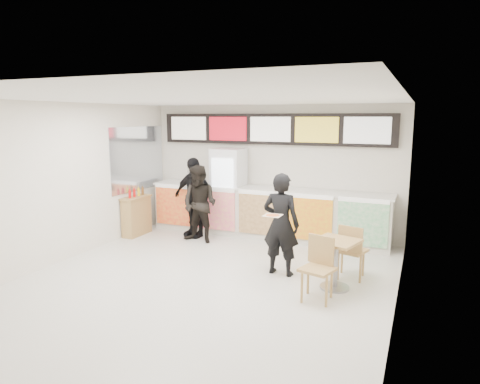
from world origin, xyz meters
The scene contains 15 objects.
floor centered at (0.00, 0.00, 0.00)m, with size 7.00×7.00×0.00m, color beige.
ceiling centered at (0.00, 0.00, 3.00)m, with size 7.00×7.00×0.00m, color white.
wall_back centered at (0.00, 3.50, 1.50)m, with size 6.00×6.00×0.00m, color silver.
wall_left centered at (-3.00, 0.00, 1.50)m, with size 7.00×7.00×0.00m, color silver.
wall_right centered at (3.00, 0.00, 1.50)m, with size 7.00×7.00×0.00m, color silver.
service_counter centered at (0.00, 3.09, 0.57)m, with size 5.56×0.77×1.14m.
menu_board centered at (0.00, 3.41, 2.45)m, with size 5.50×0.14×0.70m.
drinks_fridge centered at (-0.93, 3.11, 1.00)m, with size 0.70×0.67×2.00m.
mirror_panel centered at (-2.99, 2.45, 1.75)m, with size 0.01×2.00×1.50m, color #B2B7BF.
customer_main centered at (1.05, 0.97, 0.90)m, with size 0.65×0.43×1.79m, color black.
customer_left centered at (-1.17, 2.13, 0.85)m, with size 0.83×0.64×1.70m, color black.
customer_mid centered at (-1.53, 2.51, 0.91)m, with size 1.07×0.45×1.83m, color black.
pizza_slice centered at (1.05, 0.52, 1.16)m, with size 0.36×0.36×0.02m.
cafe_table centered at (2.05, 0.71, 0.56)m, with size 0.88×1.69×0.95m.
condiment_ledge centered at (-2.82, 2.08, 0.46)m, with size 0.33×0.81×1.08m.
Camera 1 is at (3.23, -5.89, 2.72)m, focal length 32.00 mm.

